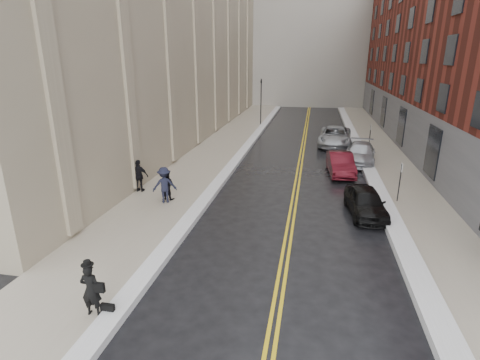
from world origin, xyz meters
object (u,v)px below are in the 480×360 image
at_px(car_silver_far, 335,136).
at_px(pedestrian_b, 164,185).
at_px(car_silver_near, 360,153).
at_px(pedestrian_a, 167,185).
at_px(pedestrian_c, 139,176).
at_px(car_black, 366,202).
at_px(car_maroon, 341,164).
at_px(pedestrian_main, 91,290).

relative_size(car_silver_far, pedestrian_b, 3.06).
bearing_deg(car_silver_near, pedestrian_a, -129.88).
xyz_separation_m(car_silver_far, pedestrian_a, (-9.39, -15.77, 0.14)).
bearing_deg(pedestrian_c, car_silver_near, -144.60).
distance_m(car_black, pedestrian_b, 10.20).
distance_m(car_silver_far, pedestrian_a, 18.35).
bearing_deg(car_maroon, pedestrian_b, -146.07).
bearing_deg(pedestrian_b, car_black, 158.97).
bearing_deg(car_silver_near, car_maroon, -109.45).
bearing_deg(pedestrian_main, car_silver_far, -112.63).
xyz_separation_m(pedestrian_main, pedestrian_c, (-3.39, 10.28, 0.09)).
relative_size(car_black, pedestrian_a, 2.51).
bearing_deg(pedestrian_a, car_maroon, -131.16).
distance_m(car_maroon, car_silver_far, 8.79).
relative_size(car_black, pedestrian_c, 2.18).
height_order(car_silver_near, pedestrian_main, pedestrian_main).
distance_m(pedestrian_main, pedestrian_b, 9.06).
xyz_separation_m(car_silver_near, pedestrian_b, (-10.95, -10.59, 0.39)).
bearing_deg(pedestrian_a, pedestrian_main, 110.65).
height_order(car_maroon, car_silver_near, car_silver_near).
bearing_deg(pedestrian_a, car_black, -166.72).
bearing_deg(pedestrian_c, pedestrian_b, 147.10).
relative_size(pedestrian_b, pedestrian_c, 1.04).
bearing_deg(car_silver_far, car_silver_near, -69.84).
xyz_separation_m(car_black, car_silver_near, (0.78, 9.94, 0.04)).
height_order(pedestrian_b, pedestrian_c, pedestrian_b).
xyz_separation_m(car_black, pedestrian_c, (-12.21, 0.67, 0.39)).
bearing_deg(car_silver_near, pedestrian_c, -137.02).
distance_m(car_maroon, pedestrian_main, 18.25).
height_order(car_silver_near, pedestrian_a, pedestrian_a).
relative_size(car_maroon, car_silver_far, 0.74).
height_order(pedestrian_main, pedestrian_a, pedestrian_main).
height_order(car_black, pedestrian_b, pedestrian_b).
bearing_deg(car_maroon, car_black, -87.71).
height_order(car_maroon, pedestrian_main, pedestrian_main).
relative_size(car_silver_far, pedestrian_a, 3.67).
bearing_deg(car_black, pedestrian_b, 177.25).
bearing_deg(car_silver_far, car_black, -82.66).
bearing_deg(car_maroon, pedestrian_main, -120.60).
height_order(car_silver_far, pedestrian_c, pedestrian_c).
bearing_deg(car_black, car_silver_near, 79.10).
relative_size(car_maroon, pedestrian_main, 2.60).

